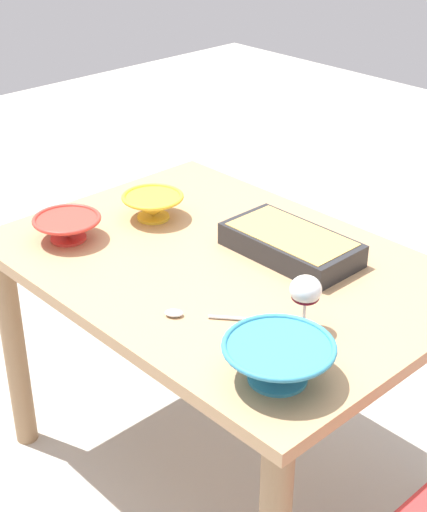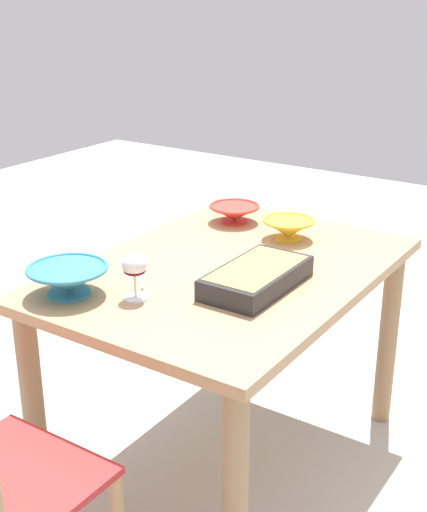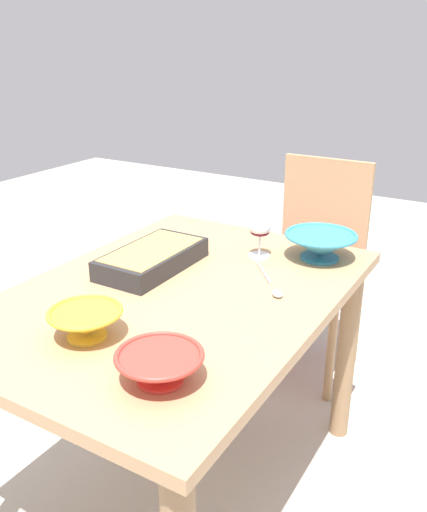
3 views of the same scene
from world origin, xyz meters
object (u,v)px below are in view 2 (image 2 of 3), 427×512
at_px(dining_table, 228,300).
at_px(mixing_bowl, 288,228).
at_px(serving_bowl, 68,279).
at_px(casserole_dish, 257,276).
at_px(small_bowl, 234,212).
at_px(wine_glass, 135,268).
at_px(serving_spoon, 142,265).

height_order(dining_table, mixing_bowl, mixing_bowl).
bearing_deg(serving_bowl, dining_table, 148.75).
bearing_deg(casserole_dish, dining_table, -121.20).
bearing_deg(small_bowl, wine_glass, 10.32).
bearing_deg(casserole_dish, serving_bowl, -50.98).
height_order(casserole_dish, serving_bowl, serving_bowl).
distance_m(wine_glass, casserole_dish, 0.36).
height_order(casserole_dish, mixing_bowl, mixing_bowl).
bearing_deg(serving_spoon, dining_table, 124.26).
relative_size(dining_table, small_bowl, 6.30).
height_order(mixing_bowl, serving_bowl, serving_bowl).
distance_m(small_bowl, serving_spoon, 0.55).
relative_size(casserole_dish, serving_bowl, 1.55).
distance_m(mixing_bowl, serving_bowl, 0.83).
xyz_separation_m(dining_table, small_bowl, (-0.39, -0.23, 0.16)).
xyz_separation_m(dining_table, casserole_dish, (0.10, 0.16, 0.15)).
bearing_deg(serving_spoon, casserole_dish, 98.85).
distance_m(casserole_dish, mixing_bowl, 0.45).
bearing_deg(serving_spoon, serving_bowl, -7.66).
distance_m(small_bowl, serving_bowl, 0.84).
relative_size(mixing_bowl, serving_bowl, 0.77).
relative_size(casserole_dish, mixing_bowl, 2.01).
distance_m(serving_bowl, serving_spoon, 0.29).
xyz_separation_m(serving_bowl, serving_spoon, (-0.29, 0.04, -0.04)).
height_order(dining_table, wine_glass, wine_glass).
bearing_deg(dining_table, wine_glass, -13.96).
relative_size(small_bowl, serving_spoon, 0.88).
xyz_separation_m(wine_glass, mixing_bowl, (-0.69, 0.12, -0.05)).
bearing_deg(casserole_dish, serving_spoon, -81.15).
height_order(mixing_bowl, serving_spoon, mixing_bowl).
xyz_separation_m(wine_glass, small_bowl, (-0.75, -0.14, -0.06)).
distance_m(wine_glass, serving_spoon, 0.26).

